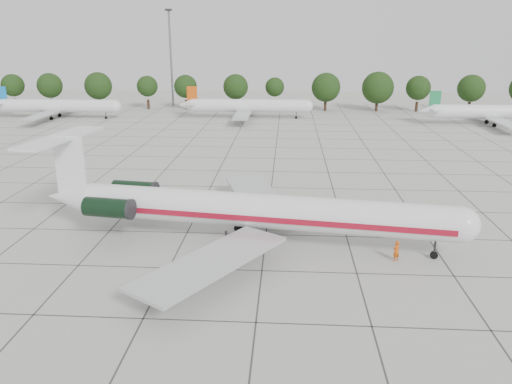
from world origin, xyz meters
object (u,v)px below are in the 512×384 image
(bg_airliner_b, at_px, (58,106))
(bg_airliner_d, at_px, (496,112))
(floodlight_mast, at_px, (171,53))
(ground_crew, at_px, (396,251))
(main_airliner, at_px, (239,209))
(bg_airliner_c, at_px, (248,106))

(bg_airliner_b, distance_m, bg_airliner_d, 99.40)
(bg_airliner_d, relative_size, floodlight_mast, 1.11)
(ground_crew, distance_m, bg_airliner_d, 79.15)
(bg_airliner_b, bearing_deg, main_airliner, -54.85)
(main_airliner, relative_size, bg_airliner_c, 1.47)
(main_airliner, relative_size, floodlight_mast, 1.63)
(bg_airliner_b, relative_size, floodlight_mast, 1.11)
(bg_airliner_c, bearing_deg, main_airliner, -86.17)
(main_airliner, relative_size, bg_airliner_b, 1.47)
(ground_crew, height_order, bg_airliner_b, bg_airliner_b)
(bg_airliner_b, height_order, bg_airliner_c, same)
(bg_airliner_b, relative_size, bg_airliner_c, 1.00)
(main_airliner, xyz_separation_m, bg_airliner_d, (49.67, 67.52, -0.53))
(main_airliner, height_order, ground_crew, main_airliner)
(ground_crew, distance_m, bg_airliner_b, 97.59)
(ground_crew, relative_size, floodlight_mast, 0.08)
(bg_airliner_c, xyz_separation_m, bg_airliner_d, (54.60, -6.15, 0.00))
(bg_airliner_b, bearing_deg, floodlight_mast, 46.79)
(main_airliner, xyz_separation_m, bg_airliner_c, (-4.93, 73.68, -0.53))
(bg_airliner_d, bearing_deg, ground_crew, -116.63)
(main_airliner, bearing_deg, ground_crew, -4.68)
(bg_airliner_c, bearing_deg, bg_airliner_d, -6.43)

